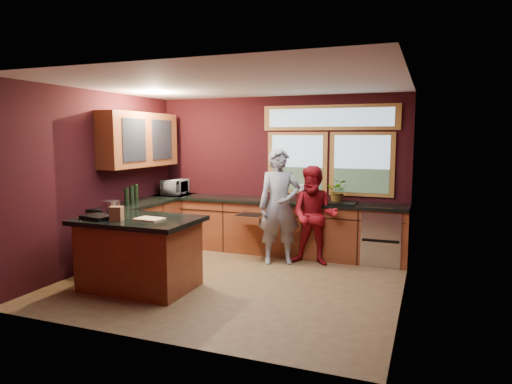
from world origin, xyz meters
The scene contains 14 objects.
floor centered at (0.00, 0.00, 0.00)m, with size 4.50×4.50×0.00m, color brown.
room_shell centered at (-0.60, 0.32, 1.80)m, with size 4.52×4.02×2.71m.
back_counter centered at (0.20, 1.70, 0.46)m, with size 4.50×0.64×0.93m.
left_counter centered at (-1.95, 0.85, 0.47)m, with size 0.64×2.30×0.93m.
island centered at (-1.03, -0.70, 0.48)m, with size 1.55×1.05×0.95m.
person_grey centered at (0.32, 1.11, 0.91)m, with size 0.66×0.44×1.82m, color slate.
person_red centered at (0.85, 1.25, 0.78)m, with size 0.76×0.59×1.55m, color maroon.
microwave centered at (-1.92, 1.70, 1.07)m, with size 0.51×0.35×0.28m, color #999999.
potted_plant centered at (1.12, 1.75, 1.12)m, with size 0.34×0.30×0.38m, color #999999.
paper_towel centered at (0.53, 1.70, 1.07)m, with size 0.12×0.12×0.28m, color silver.
cutting_board centered at (-0.83, -0.75, 0.95)m, with size 0.35×0.25×0.02m, color tan.
stock_pot centered at (-1.58, -0.55, 1.03)m, with size 0.24×0.24×0.18m, color silver.
paper_bag centered at (-1.18, -0.95, 1.03)m, with size 0.15×0.12×0.18m, color brown.
black_tray centered at (-1.48, -0.95, 0.97)m, with size 0.40×0.28×0.05m, color black.
Camera 1 is at (2.51, -5.63, 2.01)m, focal length 32.00 mm.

